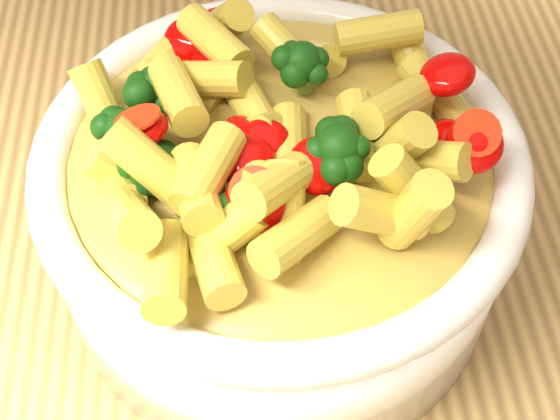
{
  "coord_description": "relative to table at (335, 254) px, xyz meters",
  "views": [
    {
      "loc": [
        -0.07,
        -0.36,
        1.32
      ],
      "look_at": [
        -0.05,
        -0.08,
        0.96
      ],
      "focal_mm": 50.0,
      "sensor_mm": 36.0,
      "label": 1
    }
  ],
  "objects": [
    {
      "name": "table",
      "position": [
        0.0,
        0.0,
        0.0
      ],
      "size": [
        1.2,
        0.8,
        0.9
      ],
      "color": "tan",
      "rests_on": "ground"
    },
    {
      "name": "serving_bowl",
      "position": [
        -0.05,
        -0.08,
        0.16
      ],
      "size": [
        0.27,
        0.27,
        0.12
      ],
      "color": "white",
      "rests_on": "table"
    },
    {
      "name": "pasta_salad",
      "position": [
        -0.05,
        -0.08,
        0.23
      ],
      "size": [
        0.22,
        0.22,
        0.05
      ],
      "color": "gold",
      "rests_on": "serving_bowl"
    }
  ]
}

